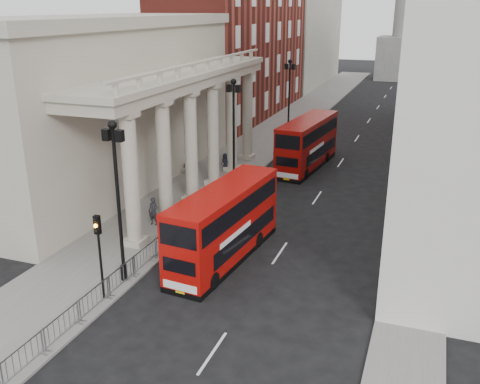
{
  "coord_description": "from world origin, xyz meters",
  "views": [
    {
      "loc": [
        13.41,
        -17.0,
        13.45
      ],
      "look_at": [
        3.04,
        11.41,
        2.9
      ],
      "focal_mm": 40.0,
      "sensor_mm": 36.0,
      "label": 1
    }
  ],
  "objects_px": {
    "pedestrian_a": "(153,211)",
    "lamp_post_mid": "(234,126)",
    "lamp_post_north": "(289,95)",
    "pedestrian_b": "(187,168)",
    "bus_near": "(225,223)",
    "traffic_light": "(99,242)",
    "lamp_post_south": "(118,192)",
    "bus_far": "(307,142)",
    "pedestrian_c": "(225,162)"
  },
  "relations": [
    {
      "from": "pedestrian_a",
      "to": "lamp_post_mid",
      "type": "bearing_deg",
      "value": 76.29
    },
    {
      "from": "lamp_post_north",
      "to": "pedestrian_b",
      "type": "relative_size",
      "value": 4.98
    },
    {
      "from": "lamp_post_north",
      "to": "bus_near",
      "type": "xyz_separation_m",
      "value": [
        3.88,
        -27.73,
        -2.75
      ]
    },
    {
      "from": "traffic_light",
      "to": "lamp_post_mid",
      "type": "bearing_deg",
      "value": 90.32
    },
    {
      "from": "lamp_post_south",
      "to": "pedestrian_b",
      "type": "height_order",
      "value": "lamp_post_south"
    },
    {
      "from": "bus_far",
      "to": "pedestrian_c",
      "type": "relative_size",
      "value": 6.59
    },
    {
      "from": "pedestrian_c",
      "to": "lamp_post_mid",
      "type": "bearing_deg",
      "value": -37.73
    },
    {
      "from": "traffic_light",
      "to": "bus_far",
      "type": "height_order",
      "value": "traffic_light"
    },
    {
      "from": "lamp_post_north",
      "to": "bus_near",
      "type": "height_order",
      "value": "lamp_post_north"
    },
    {
      "from": "lamp_post_south",
      "to": "bus_far",
      "type": "relative_size",
      "value": 0.83
    },
    {
      "from": "bus_near",
      "to": "lamp_post_north",
      "type": "bearing_deg",
      "value": 103.57
    },
    {
      "from": "lamp_post_mid",
      "to": "pedestrian_b",
      "type": "height_order",
      "value": "lamp_post_mid"
    },
    {
      "from": "pedestrian_b",
      "to": "lamp_post_mid",
      "type": "bearing_deg",
      "value": 174.3
    },
    {
      "from": "traffic_light",
      "to": "pedestrian_a",
      "type": "bearing_deg",
      "value": 103.77
    },
    {
      "from": "lamp_post_south",
      "to": "bus_far",
      "type": "height_order",
      "value": "lamp_post_south"
    },
    {
      "from": "pedestrian_b",
      "to": "pedestrian_c",
      "type": "height_order",
      "value": "pedestrian_b"
    },
    {
      "from": "lamp_post_south",
      "to": "lamp_post_north",
      "type": "relative_size",
      "value": 1.0
    },
    {
      "from": "lamp_post_north",
      "to": "traffic_light",
      "type": "xyz_separation_m",
      "value": [
        0.1,
        -34.02,
        -1.8
      ]
    },
    {
      "from": "bus_far",
      "to": "lamp_post_mid",
      "type": "bearing_deg",
      "value": -112.2
    },
    {
      "from": "lamp_post_mid",
      "to": "pedestrian_a",
      "type": "distance_m",
      "value": 10.01
    },
    {
      "from": "pedestrian_a",
      "to": "pedestrian_b",
      "type": "xyz_separation_m",
      "value": [
        -2.26,
        9.79,
        -0.08
      ]
    },
    {
      "from": "pedestrian_a",
      "to": "lamp_post_north",
      "type": "bearing_deg",
      "value": 84.69
    },
    {
      "from": "lamp_post_north",
      "to": "bus_far",
      "type": "relative_size",
      "value": 0.83
    },
    {
      "from": "lamp_post_north",
      "to": "bus_far",
      "type": "bearing_deg",
      "value": -64.67
    },
    {
      "from": "bus_far",
      "to": "pedestrian_b",
      "type": "xyz_separation_m",
      "value": [
        -8.38,
        -6.73,
        -1.28
      ]
    },
    {
      "from": "lamp_post_south",
      "to": "pedestrian_b",
      "type": "relative_size",
      "value": 4.98
    },
    {
      "from": "lamp_post_mid",
      "to": "bus_far",
      "type": "bearing_deg",
      "value": 62.05
    },
    {
      "from": "pedestrian_a",
      "to": "pedestrian_c",
      "type": "xyz_separation_m",
      "value": [
        -0.06,
        12.65,
        -0.15
      ]
    },
    {
      "from": "pedestrian_c",
      "to": "pedestrian_a",
      "type": "bearing_deg",
      "value": -68.19
    },
    {
      "from": "traffic_light",
      "to": "pedestrian_c",
      "type": "distance_m",
      "value": 21.91
    },
    {
      "from": "pedestrian_b",
      "to": "bus_near",
      "type": "bearing_deg",
      "value": 128.17
    },
    {
      "from": "traffic_light",
      "to": "bus_near",
      "type": "bearing_deg",
      "value": 59.0
    },
    {
      "from": "pedestrian_a",
      "to": "pedestrian_b",
      "type": "distance_m",
      "value": 10.05
    },
    {
      "from": "lamp_post_mid",
      "to": "bus_near",
      "type": "distance_m",
      "value": 12.66
    },
    {
      "from": "bus_near",
      "to": "bus_far",
      "type": "distance_m",
      "value": 19.27
    },
    {
      "from": "bus_far",
      "to": "pedestrian_b",
      "type": "bearing_deg",
      "value": -135.46
    },
    {
      "from": "pedestrian_a",
      "to": "bus_far",
      "type": "bearing_deg",
      "value": 69.22
    },
    {
      "from": "lamp_post_south",
      "to": "pedestrian_c",
      "type": "xyz_separation_m",
      "value": [
        -2.18,
        19.66,
        -4.03
      ]
    },
    {
      "from": "lamp_post_north",
      "to": "pedestrian_b",
      "type": "bearing_deg",
      "value": -106.06
    },
    {
      "from": "lamp_post_north",
      "to": "traffic_light",
      "type": "relative_size",
      "value": 1.93
    },
    {
      "from": "traffic_light",
      "to": "lamp_post_south",
      "type": "bearing_deg",
      "value": 92.84
    },
    {
      "from": "pedestrian_c",
      "to": "bus_near",
      "type": "bearing_deg",
      "value": -47.0
    },
    {
      "from": "lamp_post_south",
      "to": "pedestrian_a",
      "type": "xyz_separation_m",
      "value": [
        -2.11,
        7.02,
        -3.88
      ]
    },
    {
      "from": "lamp_post_north",
      "to": "pedestrian_c",
      "type": "relative_size",
      "value": 5.44
    },
    {
      "from": "lamp_post_south",
      "to": "bus_far",
      "type": "distance_m",
      "value": 24.03
    },
    {
      "from": "lamp_post_south",
      "to": "pedestrian_a",
      "type": "relative_size",
      "value": 4.55
    },
    {
      "from": "pedestrian_b",
      "to": "bus_far",
      "type": "bearing_deg",
      "value": -136.38
    },
    {
      "from": "lamp_post_north",
      "to": "pedestrian_a",
      "type": "distance_m",
      "value": 25.37
    },
    {
      "from": "traffic_light",
      "to": "pedestrian_c",
      "type": "height_order",
      "value": "traffic_light"
    },
    {
      "from": "lamp_post_south",
      "to": "traffic_light",
      "type": "relative_size",
      "value": 1.93
    }
  ]
}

